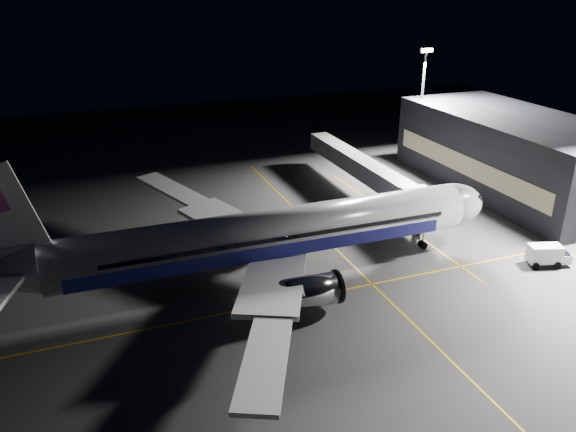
% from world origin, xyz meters
% --- Properties ---
extents(ground, '(200.00, 200.00, 0.00)m').
position_xyz_m(ground, '(0.00, 0.00, 0.00)').
color(ground, '#4C4C4F').
rests_on(ground, ground).
extents(guide_line_main, '(0.25, 80.00, 0.01)m').
position_xyz_m(guide_line_main, '(10.00, 0.00, 0.01)').
color(guide_line_main, gold).
rests_on(guide_line_main, ground).
extents(guide_line_cross, '(70.00, 0.25, 0.01)m').
position_xyz_m(guide_line_cross, '(0.00, -6.00, 0.01)').
color(guide_line_cross, gold).
rests_on(guide_line_cross, ground).
extents(guide_line_side, '(0.25, 40.00, 0.01)m').
position_xyz_m(guide_line_side, '(22.00, 10.00, 0.01)').
color(guide_line_side, gold).
rests_on(guide_line_side, ground).
extents(airliner, '(61.48, 54.22, 16.64)m').
position_xyz_m(airliner, '(-1.08, 0.00, 5.16)').
color(airliner, silver).
rests_on(airliner, ground).
extents(terminal, '(18.12, 40.00, 12.00)m').
position_xyz_m(terminal, '(45.98, 14.00, 6.00)').
color(terminal, black).
rests_on(terminal, ground).
extents(jet_bridge, '(3.60, 34.40, 6.30)m').
position_xyz_m(jet_bridge, '(22.00, 18.06, 4.58)').
color(jet_bridge, '#B2B2B7').
rests_on(jet_bridge, ground).
extents(floodlight_mast_north, '(2.40, 0.68, 20.70)m').
position_xyz_m(floodlight_mast_north, '(40.00, 31.99, 12.37)').
color(floodlight_mast_north, '#59595E').
rests_on(floodlight_mast_north, ground).
extents(service_truck, '(5.30, 3.36, 2.53)m').
position_xyz_m(service_truck, '(31.94, -9.18, 1.36)').
color(service_truck, white).
rests_on(service_truck, ground).
extents(baggage_tug, '(3.04, 2.60, 1.97)m').
position_xyz_m(baggage_tug, '(1.76, 13.19, 0.91)').
color(baggage_tug, black).
rests_on(baggage_tug, ground).
extents(safety_cone_a, '(0.44, 0.44, 0.65)m').
position_xyz_m(safety_cone_a, '(4.00, 7.37, 0.33)').
color(safety_cone_a, '#E34509').
rests_on(safety_cone_a, ground).
extents(safety_cone_b, '(0.45, 0.45, 0.68)m').
position_xyz_m(safety_cone_b, '(6.00, 4.00, 0.34)').
color(safety_cone_b, '#E34509').
rests_on(safety_cone_b, ground).
extents(safety_cone_c, '(0.45, 0.45, 0.67)m').
position_xyz_m(safety_cone_c, '(-5.71, 9.52, 0.33)').
color(safety_cone_c, '#E34509').
rests_on(safety_cone_c, ground).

